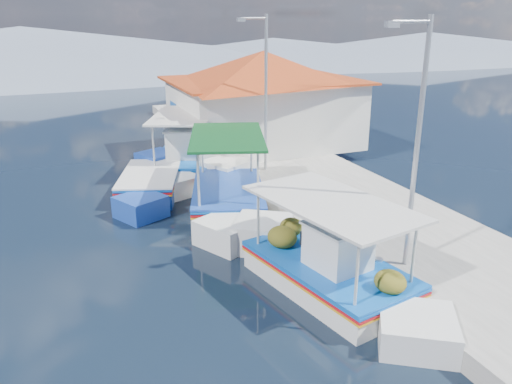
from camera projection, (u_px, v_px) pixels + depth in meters
name	position (u px, v px, depth m)	size (l,w,h in m)	color
ground	(271.00, 374.00, 9.78)	(160.00, 160.00, 0.00)	black
quay	(360.00, 212.00, 17.05)	(5.00, 44.00, 0.50)	#B1ADA5
bollards	(316.00, 218.00, 15.51)	(0.20, 17.20, 0.30)	#A5A8AD
main_caique	(327.00, 269.00, 12.75)	(3.27, 7.66, 2.57)	silver
caique_green_canopy	(226.00, 198.00, 17.85)	(3.95, 7.52, 2.96)	silver
caique_blue_hull	(149.00, 184.00, 19.56)	(3.46, 6.53, 1.23)	#1B41A2
caique_far	(184.00, 161.00, 22.05)	(4.39, 7.31, 2.80)	silver
harbor_building	(263.00, 97.00, 24.19)	(10.49, 10.49, 4.40)	silver
lamp_post_near	(415.00, 135.00, 11.87)	(1.21, 0.14, 6.00)	#A5A8AD
lamp_post_far	(264.00, 86.00, 19.73)	(1.21, 0.14, 6.00)	#A5A8AD
mountain_ridge	(130.00, 53.00, 60.38)	(171.40, 96.00, 5.50)	slate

